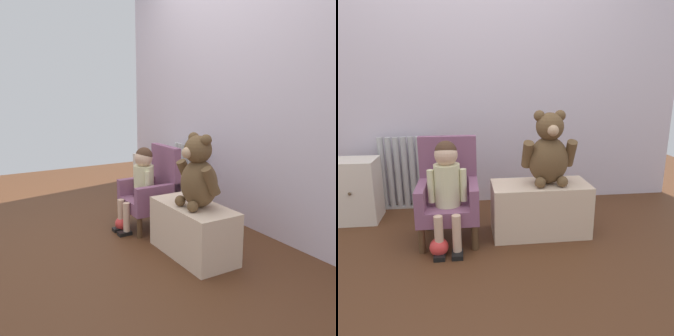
% 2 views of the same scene
% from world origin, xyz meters
% --- Properties ---
extents(ground_plane, '(6.00, 6.00, 0.00)m').
position_xyz_m(ground_plane, '(0.00, 0.00, 0.00)').
color(ground_plane, '#4F2C18').
extents(back_wall, '(3.80, 0.05, 2.40)m').
position_xyz_m(back_wall, '(0.00, 1.21, 1.20)').
color(back_wall, silver).
rests_on(back_wall, ground_plane).
extents(radiator, '(0.43, 0.05, 0.63)m').
position_xyz_m(radiator, '(-0.55, 1.09, 0.31)').
color(radiator, '#AFAFAE').
rests_on(radiator, ground_plane).
extents(small_dresser, '(0.34, 0.31, 0.49)m').
position_xyz_m(small_dresser, '(-0.89, 0.86, 0.25)').
color(small_dresser, beige).
rests_on(small_dresser, ground_plane).
extents(child_armchair, '(0.40, 0.40, 0.70)m').
position_xyz_m(child_armchair, '(-0.16, 0.49, 0.32)').
color(child_armchair, '#834E6D').
rests_on(child_armchair, ground_plane).
extents(child_figure, '(0.25, 0.35, 0.71)m').
position_xyz_m(child_figure, '(-0.16, 0.38, 0.46)').
color(child_figure, beige).
rests_on(child_figure, ground_plane).
extents(low_bench, '(0.68, 0.34, 0.37)m').
position_xyz_m(low_bench, '(0.49, 0.46, 0.19)').
color(low_bench, beige).
rests_on(low_bench, ground_plane).
extents(large_teddy_bear, '(0.37, 0.26, 0.51)m').
position_xyz_m(large_teddy_bear, '(0.54, 0.46, 0.60)').
color(large_teddy_bear, brown).
rests_on(large_teddy_bear, low_bench).
extents(toy_ball, '(0.12, 0.12, 0.12)m').
position_xyz_m(toy_ball, '(-0.22, 0.22, 0.06)').
color(toy_ball, red).
rests_on(toy_ball, ground_plane).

